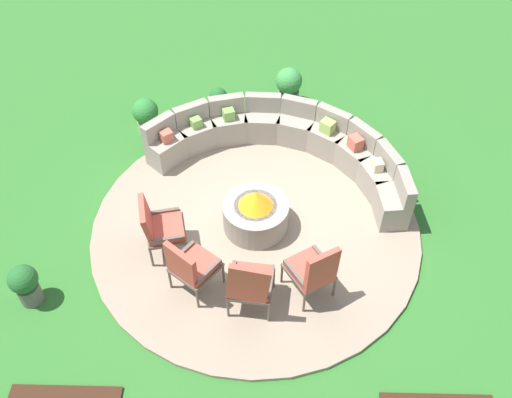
{
  "coord_description": "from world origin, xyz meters",
  "views": [
    {
      "loc": [
        0.14,
        -5.74,
        6.83
      ],
      "look_at": [
        0.0,
        0.2,
        0.45
      ],
      "focal_mm": 39.65,
      "sensor_mm": 36.0,
      "label": 1
    }
  ],
  "objects_px": {
    "fire_pit": "(256,213)",
    "lounge_chair_back_right": "(313,270)",
    "lounge_chair_front_right": "(190,266)",
    "potted_plant_2": "(146,114)",
    "potted_plant_1": "(25,284)",
    "potted_plant_3": "(219,100)",
    "lounge_chair_back_left": "(250,283)",
    "lounge_chair_front_left": "(159,226)",
    "curved_stone_bench": "(287,145)",
    "potted_plant_0": "(289,85)"
  },
  "relations": [
    {
      "from": "potted_plant_0",
      "to": "curved_stone_bench",
      "type": "bearing_deg",
      "value": -91.84
    },
    {
      "from": "fire_pit",
      "to": "potted_plant_1",
      "type": "relative_size",
      "value": 1.45
    },
    {
      "from": "potted_plant_1",
      "to": "lounge_chair_back_left",
      "type": "bearing_deg",
      "value": -1.59
    },
    {
      "from": "potted_plant_0",
      "to": "potted_plant_2",
      "type": "distance_m",
      "value": 2.75
    },
    {
      "from": "fire_pit",
      "to": "potted_plant_1",
      "type": "height_order",
      "value": "fire_pit"
    },
    {
      "from": "potted_plant_1",
      "to": "potted_plant_3",
      "type": "distance_m",
      "value": 4.88
    },
    {
      "from": "fire_pit",
      "to": "lounge_chair_front_right",
      "type": "xyz_separation_m",
      "value": [
        -0.86,
        -1.2,
        0.25
      ]
    },
    {
      "from": "lounge_chair_front_left",
      "to": "lounge_chair_back_left",
      "type": "height_order",
      "value": "lounge_chair_back_left"
    },
    {
      "from": "lounge_chair_front_left",
      "to": "potted_plant_2",
      "type": "bearing_deg",
      "value": -179.36
    },
    {
      "from": "lounge_chair_front_left",
      "to": "potted_plant_3",
      "type": "xyz_separation_m",
      "value": [
        0.61,
        3.36,
        -0.28
      ]
    },
    {
      "from": "potted_plant_2",
      "to": "potted_plant_3",
      "type": "xyz_separation_m",
      "value": [
        1.29,
        0.51,
        -0.04
      ]
    },
    {
      "from": "lounge_chair_back_right",
      "to": "lounge_chair_back_left",
      "type": "bearing_deg",
      "value": 164.18
    },
    {
      "from": "lounge_chair_front_left",
      "to": "lounge_chair_back_left",
      "type": "bearing_deg",
      "value": 40.98
    },
    {
      "from": "curved_stone_bench",
      "to": "lounge_chair_front_right",
      "type": "height_order",
      "value": "lounge_chair_front_right"
    },
    {
      "from": "lounge_chair_front_right",
      "to": "lounge_chair_front_left",
      "type": "bearing_deg",
      "value": 163.93
    },
    {
      "from": "lounge_chair_front_right",
      "to": "lounge_chair_back_right",
      "type": "distance_m",
      "value": 1.67
    },
    {
      "from": "curved_stone_bench",
      "to": "lounge_chair_front_right",
      "type": "distance_m",
      "value": 3.06
    },
    {
      "from": "fire_pit",
      "to": "potted_plant_0",
      "type": "height_order",
      "value": "fire_pit"
    },
    {
      "from": "lounge_chair_front_right",
      "to": "potted_plant_0",
      "type": "bearing_deg",
      "value": 109.37
    },
    {
      "from": "lounge_chair_back_right",
      "to": "potted_plant_3",
      "type": "bearing_deg",
      "value": 78.97
    },
    {
      "from": "fire_pit",
      "to": "lounge_chair_back_right",
      "type": "distance_m",
      "value": 1.5
    },
    {
      "from": "fire_pit",
      "to": "lounge_chair_front_right",
      "type": "bearing_deg",
      "value": -125.57
    },
    {
      "from": "lounge_chair_back_left",
      "to": "lounge_chair_back_right",
      "type": "distance_m",
      "value": 0.88
    },
    {
      "from": "fire_pit",
      "to": "lounge_chair_back_left",
      "type": "distance_m",
      "value": 1.51
    },
    {
      "from": "lounge_chair_front_left",
      "to": "lounge_chair_back_right",
      "type": "distance_m",
      "value": 2.31
    },
    {
      "from": "potted_plant_0",
      "to": "potted_plant_2",
      "type": "bearing_deg",
      "value": -162.22
    },
    {
      "from": "lounge_chair_front_right",
      "to": "potted_plant_2",
      "type": "bearing_deg",
      "value": 145.88
    },
    {
      "from": "fire_pit",
      "to": "lounge_chair_back_right",
      "type": "xyz_separation_m",
      "value": [
        0.81,
        -1.24,
        0.25
      ]
    },
    {
      "from": "potted_plant_2",
      "to": "potted_plant_3",
      "type": "height_order",
      "value": "potted_plant_2"
    },
    {
      "from": "lounge_chair_front_left",
      "to": "lounge_chair_front_right",
      "type": "bearing_deg",
      "value": 24.0
    },
    {
      "from": "potted_plant_1",
      "to": "potted_plant_3",
      "type": "relative_size",
      "value": 1.24
    },
    {
      "from": "fire_pit",
      "to": "lounge_chair_front_left",
      "type": "distance_m",
      "value": 1.49
    },
    {
      "from": "lounge_chair_front_right",
      "to": "lounge_chair_back_left",
      "type": "distance_m",
      "value": 0.87
    },
    {
      "from": "fire_pit",
      "to": "curved_stone_bench",
      "type": "relative_size",
      "value": 0.24
    },
    {
      "from": "curved_stone_bench",
      "to": "lounge_chair_front_left",
      "type": "bearing_deg",
      "value": -132.98
    },
    {
      "from": "curved_stone_bench",
      "to": "potted_plant_3",
      "type": "bearing_deg",
      "value": 133.55
    },
    {
      "from": "lounge_chair_back_left",
      "to": "potted_plant_2",
      "type": "bearing_deg",
      "value": 124.25
    },
    {
      "from": "lounge_chair_front_left",
      "to": "lounge_chair_back_right",
      "type": "relative_size",
      "value": 0.94
    },
    {
      "from": "curved_stone_bench",
      "to": "lounge_chair_back_right",
      "type": "distance_m",
      "value": 2.79
    },
    {
      "from": "lounge_chair_front_right",
      "to": "potted_plant_2",
      "type": "distance_m",
      "value": 3.77
    },
    {
      "from": "potted_plant_3",
      "to": "potted_plant_2",
      "type": "bearing_deg",
      "value": -158.58
    },
    {
      "from": "potted_plant_1",
      "to": "potted_plant_0",
      "type": "bearing_deg",
      "value": 51.3
    },
    {
      "from": "curved_stone_bench",
      "to": "potted_plant_1",
      "type": "height_order",
      "value": "curved_stone_bench"
    },
    {
      "from": "lounge_chair_front_left",
      "to": "lounge_chair_back_left",
      "type": "relative_size",
      "value": 0.87
    },
    {
      "from": "lounge_chair_back_left",
      "to": "potted_plant_1",
      "type": "distance_m",
      "value": 3.1
    },
    {
      "from": "lounge_chair_front_right",
      "to": "potted_plant_2",
      "type": "relative_size",
      "value": 1.59
    },
    {
      "from": "lounge_chair_front_right",
      "to": "lounge_chair_back_left",
      "type": "bearing_deg",
      "value": 18.06
    },
    {
      "from": "fire_pit",
      "to": "potted_plant_1",
      "type": "xyz_separation_m",
      "value": [
        -3.13,
        -1.4,
        0.03
      ]
    },
    {
      "from": "curved_stone_bench",
      "to": "potted_plant_0",
      "type": "bearing_deg",
      "value": 88.16
    },
    {
      "from": "lounge_chair_back_right",
      "to": "lounge_chair_front_right",
      "type": "bearing_deg",
      "value": 146.64
    }
  ]
}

